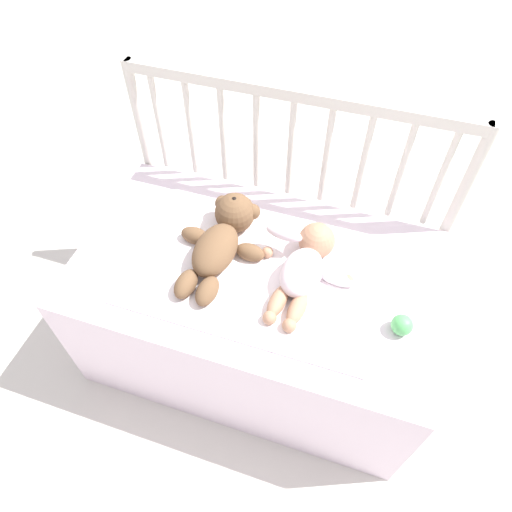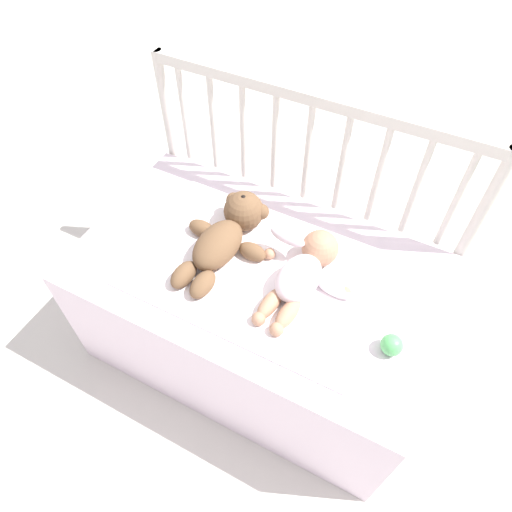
% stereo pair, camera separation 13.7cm
% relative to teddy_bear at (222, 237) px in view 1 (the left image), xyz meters
% --- Properties ---
extents(ground_plane, '(12.00, 12.00, 0.00)m').
position_rel_teddy_bear_xyz_m(ground_plane, '(0.13, -0.04, -0.56)').
color(ground_plane, silver).
extents(crib_mattress, '(1.14, 0.67, 0.51)m').
position_rel_teddy_bear_xyz_m(crib_mattress, '(0.13, -0.04, -0.31)').
color(crib_mattress, silver).
rests_on(crib_mattress, ground_plane).
extents(crib_rail, '(1.14, 0.04, 0.91)m').
position_rel_teddy_bear_xyz_m(crib_rail, '(0.13, 0.32, 0.07)').
color(crib_rail, beige).
rests_on(crib_rail, ground_plane).
extents(blanket, '(0.76, 0.50, 0.01)m').
position_rel_teddy_bear_xyz_m(blanket, '(0.13, -0.05, -0.05)').
color(blanket, white).
rests_on(blanket, crib_mattress).
extents(teddy_bear, '(0.29, 0.41, 0.13)m').
position_rel_teddy_bear_xyz_m(teddy_bear, '(0.00, 0.00, 0.00)').
color(teddy_bear, brown).
rests_on(teddy_bear, crib_mattress).
extents(baby, '(0.31, 0.37, 0.11)m').
position_rel_teddy_bear_xyz_m(baby, '(0.27, -0.02, -0.01)').
color(baby, white).
rests_on(baby, crib_mattress).
extents(toy_ball, '(0.06, 0.06, 0.06)m').
position_rel_teddy_bear_xyz_m(toy_ball, '(0.58, -0.13, -0.02)').
color(toy_ball, '#59BF66').
rests_on(toy_ball, crib_mattress).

